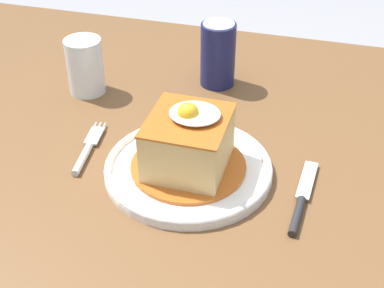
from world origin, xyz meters
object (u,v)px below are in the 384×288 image
object	(u,v)px
fork	(86,151)
knife	(300,205)
drinking_glass	(86,70)
main_plate	(188,168)
soda_can	(218,54)

from	to	relation	value
fork	knife	bearing A→B (deg)	-5.61
knife	drinking_glass	world-z (taller)	drinking_glass
main_plate	knife	size ratio (longest dim) A/B	1.55
knife	drinking_glass	xyz separation A→B (m)	(-0.43, 0.22, 0.04)
fork	drinking_glass	bearing A→B (deg)	114.32
main_plate	soda_can	distance (m)	0.29
fork	soda_can	bearing A→B (deg)	62.93
fork	knife	world-z (taller)	same
main_plate	drinking_glass	size ratio (longest dim) A/B	2.44
main_plate	knife	bearing A→B (deg)	-10.98
soda_can	drinking_glass	xyz separation A→B (m)	(-0.23, -0.10, -0.02)
fork	main_plate	bearing A→B (deg)	-0.00
soda_can	main_plate	bearing A→B (deg)	-84.92
fork	soda_can	xyz separation A→B (m)	(0.14, 0.28, 0.06)
knife	soda_can	size ratio (longest dim) A/B	1.34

